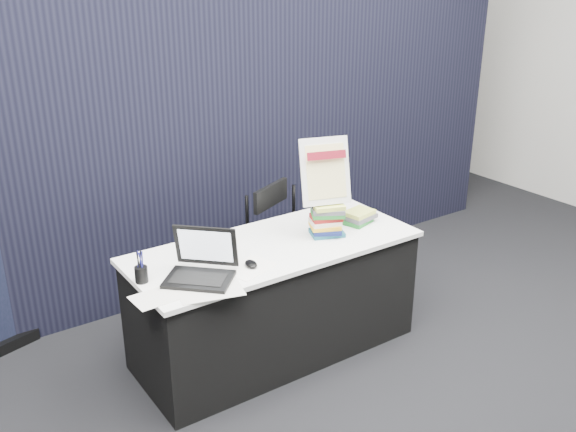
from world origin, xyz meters
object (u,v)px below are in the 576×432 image
Objects in this scene: laptop at (194,268)px; info_sign at (325,172)px; display_table at (275,298)px; book_stack_short at (358,216)px; book_stack_tall at (327,220)px; stacking_chair at (284,246)px.

laptop is 1.02m from info_sign.
display_table is 3.70× the size of laptop.
laptop is 2.14× the size of book_stack_short.
book_stack_tall is 0.55× the size of info_sign.
display_table is 0.53m from stacking_chair.
display_table is 0.78m from book_stack_short.
stacking_chair is at bearing 128.26° from book_stack_short.
display_table is at bearing 56.17° from laptop.
info_sign is 0.47× the size of stacking_chair.
info_sign is (0.36, -0.03, 0.78)m from display_table.
book_stack_short is at bearing 9.04° from book_stack_tall.
stacking_chair is at bearing 73.35° from laptop.
stacking_chair is at bearing 92.87° from book_stack_tall.
laptop is 0.53× the size of stacking_chair.
book_stack_tall reaches higher than book_stack_short.
display_table is at bearing 178.46° from book_stack_short.
stacking_chair is (0.94, 0.52, -0.30)m from laptop.
book_stack_tall is at bearing -111.66° from stacking_chair.
display_table is 0.60m from book_stack_tall.
book_stack_tall reaches higher than display_table.
book_stack_short is at bearing -1.54° from display_table.
book_stack_short is (0.30, 0.05, -0.06)m from book_stack_tall.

